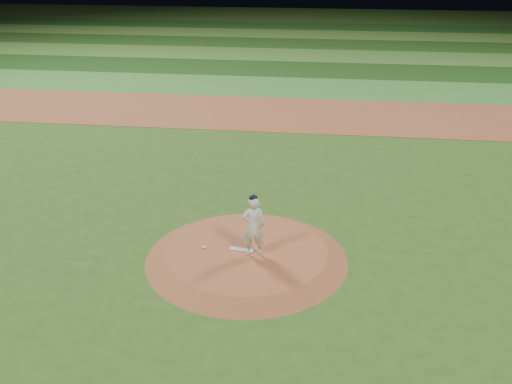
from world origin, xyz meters
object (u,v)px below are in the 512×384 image
Objects in this scene: rosin_bag at (204,247)px; pitcher_on_mound at (253,226)px; pitchers_mound at (247,254)px; pitching_rubber at (241,250)px.

rosin_bag is 0.07× the size of pitcher_on_mound.
pitcher_on_mound is at bearing -38.36° from pitchers_mound.
pitcher_on_mound is (0.21, -0.16, 0.98)m from pitchers_mound.
pitching_rubber is at bearing 156.08° from pitcher_on_mound.
pitcher_on_mound is (0.35, -0.15, 0.84)m from pitching_rubber.
rosin_bag is at bearing -170.26° from pitching_rubber.
pitcher_on_mound reaches higher than rosin_bag.
pitching_rubber is at bearing -176.16° from pitchers_mound.
rosin_bag is 1.61m from pitcher_on_mound.
pitcher_on_mound reaches higher than pitchers_mound.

